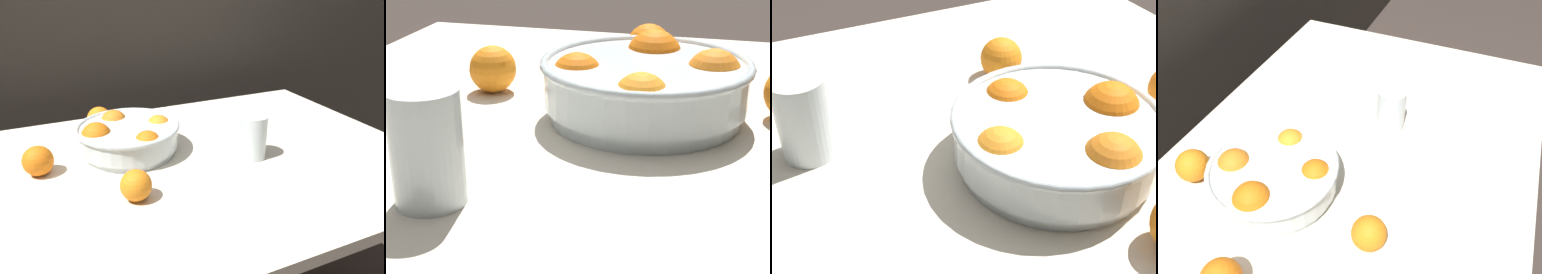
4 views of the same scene
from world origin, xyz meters
The scene contains 6 objects.
dining_table centered at (0.00, 0.00, 0.65)m, with size 1.26×0.87×0.73m.
fruit_bowl centered at (-0.15, 0.12, 0.78)m, with size 0.29×0.29×0.10m.
juice_glass centered at (0.15, -0.05, 0.79)m, with size 0.07×0.07×0.12m.
orange_loose_near_bowl centered at (-0.20, -0.12, 0.77)m, with size 0.07×0.07×0.07m, color orange.
orange_loose_front centered at (-0.19, 0.31, 0.77)m, with size 0.08×0.08×0.08m, color orange.
orange_loose_aside centered at (-0.39, 0.08, 0.77)m, with size 0.08×0.08×0.08m, color orange.
Camera 1 is at (-0.38, -0.83, 1.21)m, focal length 35.00 mm.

